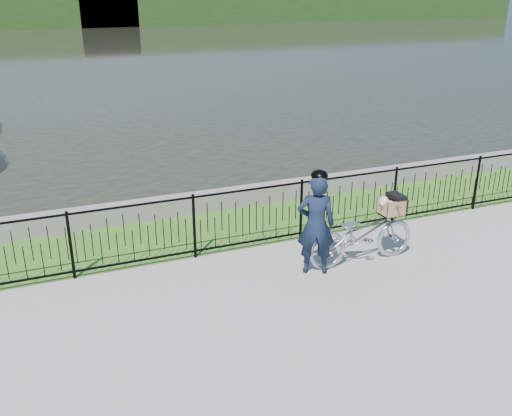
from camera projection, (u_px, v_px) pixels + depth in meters
name	position (u px, v px, depth m)	size (l,w,h in m)	color
ground	(288.00, 289.00, 8.76)	(120.00, 120.00, 0.00)	gray
grass_strip	(231.00, 227.00, 11.00)	(60.00, 2.00, 0.01)	#3B6920
water	(75.00, 55.00, 37.21)	(120.00, 120.00, 0.00)	black
quay_wall	(214.00, 200.00, 11.79)	(60.00, 0.30, 0.40)	slate
fence	(250.00, 218.00, 9.93)	(14.00, 0.06, 1.15)	black
far_treeline	(47.00, 12.00, 59.94)	(120.00, 6.00, 3.00)	#254219
far_building_right	(108.00, 11.00, 60.70)	(6.00, 3.00, 3.20)	#B1A08E
bicycle_rig	(362.00, 233.00, 9.45)	(1.95, 0.68, 1.15)	#B4B9C0
cyclist	(316.00, 223.00, 8.99)	(0.71, 0.60, 1.73)	black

